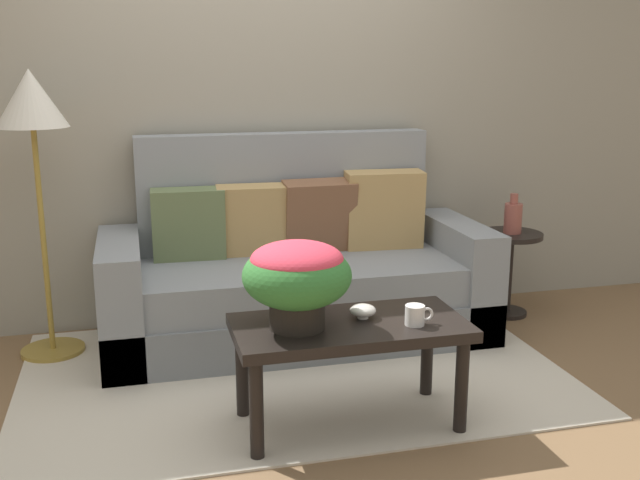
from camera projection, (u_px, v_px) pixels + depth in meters
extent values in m
plane|color=brown|center=(298.00, 383.00, 3.72)|extent=(14.00, 14.00, 0.00)
cube|color=gray|center=(256.00, 86.00, 4.44)|extent=(6.40, 0.12, 2.84)
cube|color=beige|center=(293.00, 372.00, 3.84)|extent=(2.73, 1.77, 0.01)
cube|color=slate|center=(298.00, 318.00, 4.28)|extent=(2.17, 0.87, 0.26)
cube|color=gray|center=(299.00, 280.00, 4.20)|extent=(1.73, 0.78, 0.21)
cube|color=gray|center=(285.00, 210.00, 4.48)|extent=(1.73, 0.16, 0.92)
cube|color=gray|center=(121.00, 299.00, 4.00)|extent=(0.22, 0.87, 0.64)
cube|color=gray|center=(456.00, 274.00, 4.47)|extent=(0.22, 0.87, 0.64)
cube|color=brown|center=(319.00, 216.00, 4.38)|extent=(0.43, 0.23, 0.44)
cube|color=tan|center=(253.00, 220.00, 4.29)|extent=(0.42, 0.20, 0.42)
cube|color=#607047|center=(189.00, 224.00, 4.20)|extent=(0.41, 0.18, 0.41)
cube|color=tan|center=(384.00, 210.00, 4.46)|extent=(0.48, 0.22, 0.47)
cylinder|color=black|center=(257.00, 410.00, 2.97)|extent=(0.06, 0.06, 0.43)
cylinder|color=black|center=(461.00, 387.00, 3.18)|extent=(0.06, 0.06, 0.43)
cylinder|color=black|center=(242.00, 372.00, 3.33)|extent=(0.06, 0.06, 0.43)
cylinder|color=black|center=(427.00, 353.00, 3.54)|extent=(0.06, 0.06, 0.43)
cube|color=black|center=(350.00, 328.00, 3.20)|extent=(1.01, 0.50, 0.05)
cylinder|color=black|center=(506.00, 312.00, 4.73)|extent=(0.25, 0.25, 0.03)
cylinder|color=black|center=(509.00, 274.00, 4.67)|extent=(0.05, 0.05, 0.48)
cylinder|color=black|center=(511.00, 235.00, 4.61)|extent=(0.39, 0.39, 0.03)
cylinder|color=olive|center=(53.00, 351.00, 4.10)|extent=(0.34, 0.34, 0.03)
cylinder|color=olive|center=(44.00, 242.00, 3.95)|extent=(0.03, 0.03, 1.21)
cone|color=beige|center=(31.00, 98.00, 3.78)|extent=(0.37, 0.37, 0.30)
cylinder|color=black|center=(297.00, 312.00, 3.11)|extent=(0.23, 0.23, 0.14)
ellipsoid|color=#337533|center=(297.00, 276.00, 3.07)|extent=(0.46, 0.46, 0.27)
ellipsoid|color=#DB384C|center=(297.00, 260.00, 3.06)|extent=(0.39, 0.39, 0.15)
cylinder|color=white|center=(415.00, 315.00, 3.15)|extent=(0.08, 0.08, 0.09)
torus|color=white|center=(427.00, 314.00, 3.16)|extent=(0.06, 0.01, 0.06)
cylinder|color=silver|center=(363.00, 316.00, 3.24)|extent=(0.05, 0.05, 0.02)
ellipsoid|color=silver|center=(363.00, 310.00, 3.24)|extent=(0.12, 0.12, 0.05)
cylinder|color=#934C42|center=(513.00, 218.00, 4.58)|extent=(0.11, 0.11, 0.19)
cylinder|color=#934C42|center=(514.00, 199.00, 4.55)|extent=(0.05, 0.05, 0.06)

